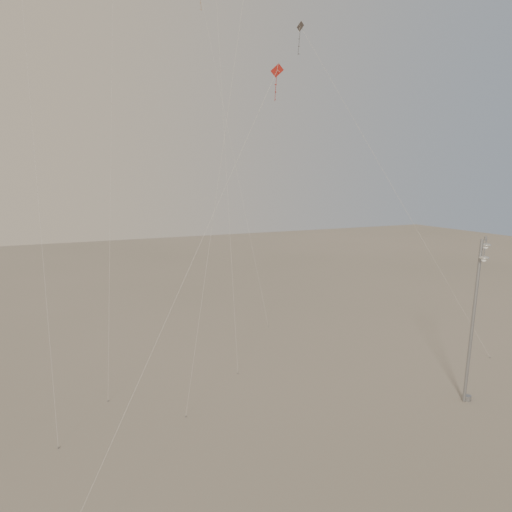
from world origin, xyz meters
name	(u,v)px	position (x,y,z in m)	size (l,w,h in m)	color
ground	(318,428)	(0.00, 0.00, 0.00)	(160.00, 160.00, 0.00)	gray
street_lamp	(475,315)	(9.48, -0.92, 4.99)	(1.54, 1.19, 9.35)	#999BA1
kite_1	(242,11)	(-1.90, 4.98, 20.92)	(4.98, 1.82, 26.63)	#292422
kite_3	(232,172)	(-4.50, 0.11, 12.74)	(11.78, 7.18, 17.82)	maroon
kite_4	(340,97)	(8.10, 10.71, 18.09)	(10.47, 9.91, 23.48)	#292422
kite_5	(215,64)	(3.65, 24.02, 22.50)	(2.35, 10.52, 30.06)	brown
kite_7	(112,12)	(-6.27, 17.31, 23.72)	(4.10, 12.39, 29.97)	maroon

